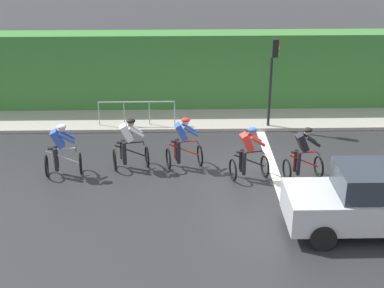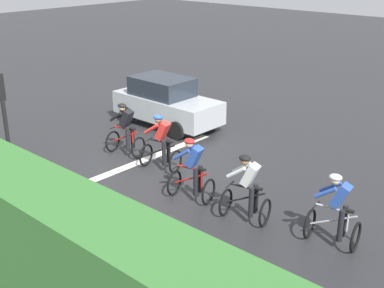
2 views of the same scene
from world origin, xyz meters
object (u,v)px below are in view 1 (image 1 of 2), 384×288
Objects in this scene: car_silver at (370,200)px; pedestrian_railing_kerbside at (137,108)px; cyclist_trailing at (303,155)px; cyclist_fourth at (248,154)px; cyclist_lead at (61,151)px; traffic_light_near_crossing at (273,70)px; cyclist_second at (129,145)px; cyclist_mid at (183,144)px.

car_silver reaches higher than pedestrian_railing_kerbside.
pedestrian_railing_kerbside is (4.24, 5.25, -0.04)m from cyclist_trailing.
cyclist_trailing is at bearing -92.01° from cyclist_fourth.
traffic_light_near_crossing is at bearing -62.39° from cyclist_lead.
cyclist_second reaches higher than pedestrian_railing_kerbside.
cyclist_fourth is (-0.83, -1.95, 0.00)m from cyclist_mid.
cyclist_lead and cyclist_fourth have the same top height.
car_silver is (-3.78, -4.68, 0.08)m from cyclist_mid.
traffic_light_near_crossing is (3.62, -6.92, 1.43)m from cyclist_lead.
car_silver is (-3.31, -8.39, 0.08)m from cyclist_lead.
cyclist_mid is 6.02m from car_silver.
cyclist_second is at bearing 123.18° from traffic_light_near_crossing.
pedestrian_railing_kerbside is (3.40, -0.01, -0.04)m from cyclist_second.
cyclist_second is 1.68m from cyclist_mid.
cyclist_fourth is (-0.78, -3.63, 0.00)m from cyclist_second.
cyclist_mid is 0.50× the size of traffic_light_near_crossing.
traffic_light_near_crossing reaches higher than cyclist_trailing.
cyclist_lead is 0.40× the size of car_silver.
pedestrian_railing_kerbside is at bearing 51.05° from cyclist_trailing.
cyclist_lead is at bearing 86.69° from cyclist_trailing.
car_silver is (-3.73, -6.36, 0.08)m from cyclist_second.
cyclist_lead is 1.00× the size of cyclist_fourth.
cyclist_second is (0.42, -2.03, 0.00)m from cyclist_lead.
cyclist_trailing is 0.59× the size of pedestrian_railing_kerbside.
car_silver is at bearing -111.56° from cyclist_lead.
cyclist_lead is at bearing 86.32° from cyclist_fourth.
cyclist_mid is 1.00× the size of cyclist_fourth.
cyclist_trailing is 0.40× the size of car_silver.
car_silver is (-2.89, -1.10, 0.08)m from cyclist_trailing.
cyclist_fourth is 0.59× the size of pedestrian_railing_kerbside.
car_silver is 9.55m from pedestrian_railing_kerbside.
cyclist_trailing is at bearing -128.95° from pedestrian_railing_kerbside.
cyclist_lead is at bearing 68.44° from car_silver.
cyclist_mid is at bearing -153.55° from pedestrian_railing_kerbside.
cyclist_mid is at bearing -88.44° from cyclist_second.
cyclist_second is at bearing 80.90° from cyclist_trailing.
cyclist_lead is 7.94m from traffic_light_near_crossing.
cyclist_fourth is 0.40× the size of car_silver.
car_silver reaches higher than cyclist_mid.
car_silver is at bearing -137.21° from cyclist_fourth.
car_silver reaches higher than cyclist_fourth.
cyclist_lead is 1.00× the size of cyclist_trailing.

